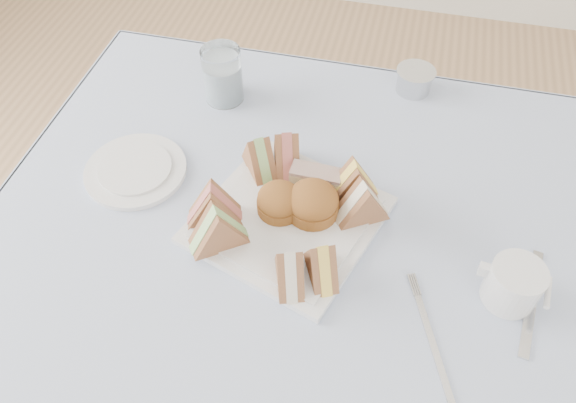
% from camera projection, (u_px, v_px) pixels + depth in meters
% --- Properties ---
extents(table, '(0.90, 0.90, 0.74)m').
position_uv_depth(table, '(298.00, 382.00, 1.09)').
color(table, brown).
rests_on(table, floor).
extents(tablecloth, '(1.02, 1.02, 0.01)m').
position_uv_depth(tablecloth, '(301.00, 281.00, 0.80)').
color(tablecloth, '#9CAED2').
rests_on(tablecloth, table).
extents(serving_plate, '(0.32, 0.32, 0.01)m').
position_uv_depth(serving_plate, '(288.00, 220.00, 0.86)').
color(serving_plate, silver).
rests_on(serving_plate, tablecloth).
extents(sandwich_fl_a, '(0.09, 0.06, 0.07)m').
position_uv_depth(sandwich_fl_a, '(213.00, 203.00, 0.82)').
color(sandwich_fl_a, '#A26B49').
rests_on(sandwich_fl_a, serving_plate).
extents(sandwich_fl_b, '(0.09, 0.08, 0.08)m').
position_uv_depth(sandwich_fl_b, '(217.00, 226.00, 0.79)').
color(sandwich_fl_b, '#A26B49').
rests_on(sandwich_fl_b, serving_plate).
extents(sandwich_fr_a, '(0.06, 0.08, 0.07)m').
position_uv_depth(sandwich_fr_a, '(322.00, 260.00, 0.76)').
color(sandwich_fr_a, '#A26B49').
rests_on(sandwich_fr_a, serving_plate).
extents(sandwich_fr_b, '(0.06, 0.08, 0.07)m').
position_uv_depth(sandwich_fr_b, '(290.00, 266.00, 0.76)').
color(sandwich_fr_b, '#A26B49').
rests_on(sandwich_fr_b, serving_plate).
extents(sandwich_bl_a, '(0.08, 0.09, 0.07)m').
position_uv_depth(sandwich_bl_a, '(259.00, 154.00, 0.89)').
color(sandwich_bl_a, '#A26B49').
rests_on(sandwich_bl_a, serving_plate).
extents(sandwich_bl_b, '(0.06, 0.09, 0.07)m').
position_uv_depth(sandwich_bl_b, '(287.00, 149.00, 0.90)').
color(sandwich_bl_b, '#A26B49').
rests_on(sandwich_bl_b, serving_plate).
extents(sandwich_br_a, '(0.09, 0.08, 0.07)m').
position_uv_depth(sandwich_br_a, '(363.00, 201.00, 0.83)').
color(sandwich_br_a, '#A26B49').
rests_on(sandwich_br_a, serving_plate).
extents(sandwich_br_b, '(0.09, 0.07, 0.07)m').
position_uv_depth(sandwich_br_b, '(354.00, 179.00, 0.85)').
color(sandwich_br_b, '#A26B49').
rests_on(sandwich_br_b, serving_plate).
extents(scone_left, '(0.09, 0.09, 0.05)m').
position_uv_depth(scone_left, '(280.00, 201.00, 0.84)').
color(scone_left, '#94592A').
rests_on(scone_left, serving_plate).
extents(scone_right, '(0.09, 0.09, 0.05)m').
position_uv_depth(scone_right, '(313.00, 202.00, 0.84)').
color(scone_right, '#94592A').
rests_on(scone_right, serving_plate).
extents(pastry_slice, '(0.08, 0.03, 0.04)m').
position_uv_depth(pastry_slice, '(316.00, 179.00, 0.88)').
color(pastry_slice, tan).
rests_on(pastry_slice, serving_plate).
extents(side_plate, '(0.20, 0.20, 0.01)m').
position_uv_depth(side_plate, '(136.00, 170.00, 0.93)').
color(side_plate, silver).
rests_on(side_plate, tablecloth).
extents(water_glass, '(0.09, 0.09, 0.10)m').
position_uv_depth(water_glass, '(223.00, 75.00, 1.01)').
color(water_glass, white).
rests_on(water_glass, tablecloth).
extents(tea_strainer, '(0.10, 0.10, 0.04)m').
position_uv_depth(tea_strainer, '(414.00, 81.00, 1.05)').
color(tea_strainer, silver).
rests_on(tea_strainer, tablecloth).
extents(knife, '(0.04, 0.18, 0.00)m').
position_uv_depth(knife, '(531.00, 302.00, 0.77)').
color(knife, silver).
rests_on(knife, tablecloth).
extents(fork, '(0.07, 0.15, 0.00)m').
position_uv_depth(fork, '(434.00, 349.00, 0.73)').
color(fork, silver).
rests_on(fork, tablecloth).
extents(creamer_jug, '(0.08, 0.08, 0.07)m').
position_uv_depth(creamer_jug, '(514.00, 284.00, 0.75)').
color(creamer_jug, silver).
rests_on(creamer_jug, tablecloth).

